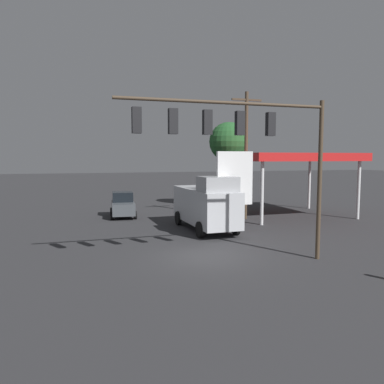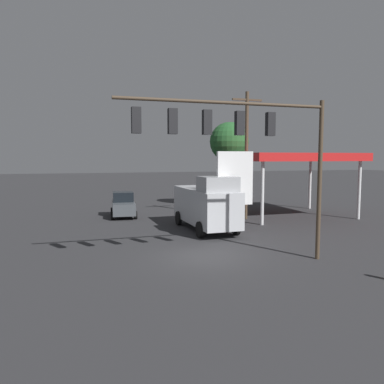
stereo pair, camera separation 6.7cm
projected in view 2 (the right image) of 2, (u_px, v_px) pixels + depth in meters
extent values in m
plane|color=#2D2D30|center=(204.00, 256.00, 17.83)|extent=(200.00, 200.00, 0.00)
cylinder|color=#473828|center=(320.00, 181.00, 17.07)|extent=(0.20, 0.20, 7.25)
cylinder|color=#473828|center=(226.00, 103.00, 15.39)|extent=(9.26, 0.14, 0.14)
cube|color=black|center=(270.00, 124.00, 16.07)|extent=(0.36, 0.28, 1.00)
sphere|color=#FF4141|center=(268.00, 118.00, 16.22)|extent=(0.22, 0.22, 0.22)
sphere|color=#392305|center=(268.00, 125.00, 16.25)|extent=(0.22, 0.22, 0.22)
sphere|color=black|center=(268.00, 131.00, 16.28)|extent=(0.22, 0.22, 0.22)
cube|color=black|center=(240.00, 123.00, 15.65)|extent=(0.36, 0.28, 1.00)
sphere|color=#FF4141|center=(238.00, 116.00, 15.79)|extent=(0.22, 0.22, 0.22)
sphere|color=#392305|center=(238.00, 124.00, 15.82)|extent=(0.22, 0.22, 0.22)
sphere|color=black|center=(238.00, 131.00, 15.85)|extent=(0.22, 0.22, 0.22)
cube|color=black|center=(207.00, 122.00, 15.22)|extent=(0.36, 0.28, 1.00)
sphere|color=#FF4141|center=(206.00, 115.00, 15.37)|extent=(0.22, 0.22, 0.22)
sphere|color=#392305|center=(206.00, 123.00, 15.39)|extent=(0.22, 0.22, 0.22)
sphere|color=black|center=(205.00, 130.00, 15.42)|extent=(0.22, 0.22, 0.22)
cube|color=black|center=(173.00, 121.00, 14.79)|extent=(0.36, 0.28, 1.00)
sphere|color=#FF4141|center=(171.00, 114.00, 14.94)|extent=(0.22, 0.22, 0.22)
sphere|color=#392305|center=(171.00, 122.00, 14.97)|extent=(0.22, 0.22, 0.22)
sphere|color=black|center=(172.00, 129.00, 15.00)|extent=(0.22, 0.22, 0.22)
cube|color=black|center=(136.00, 120.00, 14.37)|extent=(0.36, 0.28, 1.00)
sphere|color=#FF4141|center=(135.00, 113.00, 14.51)|extent=(0.22, 0.22, 0.22)
sphere|color=#392305|center=(135.00, 121.00, 14.54)|extent=(0.22, 0.22, 0.22)
sphere|color=black|center=(136.00, 128.00, 14.57)|extent=(0.22, 0.22, 0.22)
cylinder|color=#473828|center=(246.00, 156.00, 28.24)|extent=(0.26, 0.26, 9.59)
cube|color=#473828|center=(247.00, 100.00, 27.86)|extent=(2.40, 0.14, 0.14)
cube|color=red|center=(290.00, 157.00, 29.94)|extent=(9.39, 7.47, 0.60)
cube|color=red|center=(267.00, 157.00, 33.51)|extent=(9.39, 0.06, 0.36)
cylinder|color=silver|center=(310.00, 185.00, 34.36)|extent=(0.24, 0.24, 4.43)
cylinder|color=silver|center=(227.00, 187.00, 31.94)|extent=(0.24, 0.24, 4.43)
cylinder|color=silver|center=(359.00, 190.00, 28.40)|extent=(0.24, 0.24, 4.43)
cylinder|color=silver|center=(262.00, 193.00, 25.98)|extent=(0.24, 0.24, 4.43)
cylinder|color=silver|center=(235.00, 192.00, 23.30)|extent=(0.24, 0.24, 5.08)
cube|color=white|center=(235.00, 178.00, 23.22)|extent=(2.34, 0.24, 3.33)
cube|color=black|center=(234.00, 178.00, 23.34)|extent=(1.64, 0.04, 1.16)
cube|color=silver|center=(205.00, 206.00, 24.28)|extent=(2.45, 6.85, 2.20)
cube|color=#A5A7AB|center=(218.00, 184.00, 22.16)|extent=(2.15, 1.85, 0.90)
cylinder|color=black|center=(236.00, 227.00, 22.67)|extent=(0.24, 0.96, 0.96)
cylinder|color=black|center=(200.00, 230.00, 21.93)|extent=(0.24, 0.96, 0.96)
cylinder|color=black|center=(210.00, 216.00, 26.84)|extent=(0.24, 0.96, 0.96)
cylinder|color=black|center=(178.00, 218.00, 26.10)|extent=(0.24, 0.96, 0.96)
cube|color=#474C51|center=(123.00, 207.00, 29.55)|extent=(2.00, 3.92, 0.90)
cube|color=black|center=(123.00, 197.00, 29.77)|extent=(1.69, 1.82, 0.76)
cylinder|color=black|center=(136.00, 215.00, 28.59)|extent=(0.27, 0.64, 0.62)
cylinder|color=black|center=(112.00, 216.00, 28.21)|extent=(0.27, 0.64, 0.62)
cylinder|color=black|center=(134.00, 211.00, 30.99)|extent=(0.27, 0.64, 0.62)
cylinder|color=black|center=(112.00, 211.00, 30.60)|extent=(0.27, 0.64, 0.62)
cylinder|color=#4C331E|center=(229.00, 182.00, 35.19)|extent=(0.36, 0.36, 4.88)
sphere|color=#235628|center=(229.00, 142.00, 34.84)|extent=(3.65, 3.65, 3.65)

